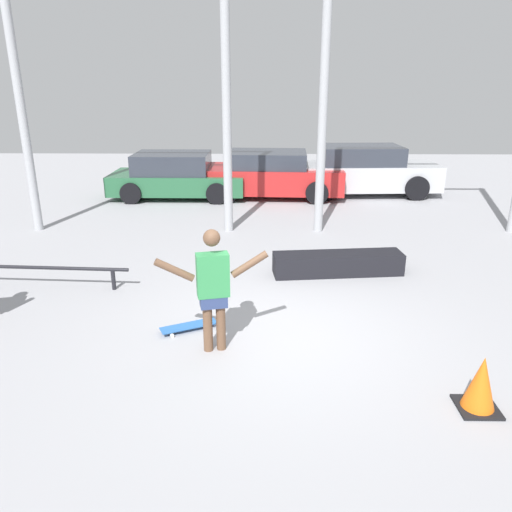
# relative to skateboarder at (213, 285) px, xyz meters

# --- Properties ---
(ground_plane) EXTENTS (36.00, 36.00, 0.00)m
(ground_plane) POSITION_rel_skateboarder_xyz_m (0.86, 0.39, -0.91)
(ground_plane) COLOR #9E9EA3
(skateboarder) EXTENTS (1.41, 0.42, 1.64)m
(skateboarder) POSITION_rel_skateboarder_xyz_m (0.00, 0.00, 0.00)
(skateboarder) COLOR brown
(skateboarder) RESTS_ON ground_plane
(skateboard) EXTENTS (0.82, 0.54, 0.08)m
(skateboard) POSITION_rel_skateboarder_xyz_m (-0.42, 0.53, -0.85)
(skateboard) COLOR #2D66B2
(skateboard) RESTS_ON ground_plane
(grind_box) EXTENTS (2.38, 0.76, 0.39)m
(grind_box) POSITION_rel_skateboarder_xyz_m (1.98, 2.75, -0.72)
(grind_box) COLOR black
(grind_box) RESTS_ON ground_plane
(grind_rail) EXTENTS (3.01, 0.22, 0.39)m
(grind_rail) POSITION_rel_skateboarder_xyz_m (-3.13, 2.03, -0.60)
(grind_rail) COLOR black
(grind_rail) RESTS_ON ground_plane
(canopy_support_left) EXTENTS (4.70, 0.20, 5.42)m
(canopy_support_left) POSITION_rel_skateboarder_xyz_m (-2.44, 5.50, 2.35)
(canopy_support_left) COLOR #A5A8AD
(canopy_support_left) RESTS_ON ground_plane
(canopy_support_right) EXTENTS (4.70, 0.20, 5.42)m
(canopy_support_right) POSITION_rel_skateboarder_xyz_m (4.16, 5.50, 2.35)
(canopy_support_right) COLOR #A5A8AD
(canopy_support_right) RESTS_ON ground_plane
(parked_car_green) EXTENTS (3.95, 2.01, 1.31)m
(parked_car_green) POSITION_rel_skateboarder_xyz_m (-1.99, 9.04, -0.28)
(parked_car_green) COLOR #28603D
(parked_car_green) RESTS_ON ground_plane
(parked_car_red) EXTENTS (4.20, 2.11, 1.36)m
(parked_car_red) POSITION_rel_skateboarder_xyz_m (0.86, 9.14, -0.25)
(parked_car_red) COLOR red
(parked_car_red) RESTS_ON ground_plane
(parked_car_silver) EXTENTS (4.42, 2.07, 1.48)m
(parked_car_silver) POSITION_rel_skateboarder_xyz_m (3.68, 9.50, -0.19)
(parked_car_silver) COLOR #B7BABF
(parked_car_silver) RESTS_ON ground_plane
(traffic_cone) EXTENTS (0.43, 0.43, 0.63)m
(traffic_cone) POSITION_rel_skateboarder_xyz_m (2.95, -1.21, -0.61)
(traffic_cone) COLOR black
(traffic_cone) RESTS_ON ground_plane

